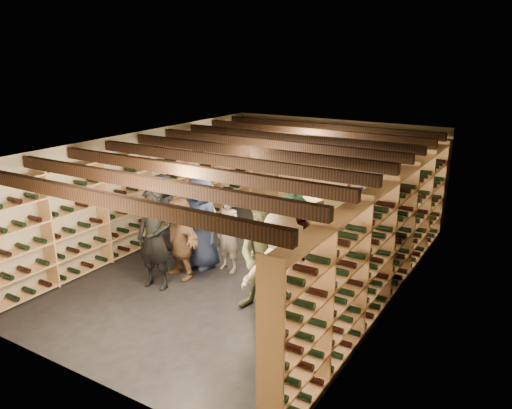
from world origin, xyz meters
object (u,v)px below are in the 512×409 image
object	(u,v)px
crate_stack_right	(292,229)
person_10	(292,215)
crate_stack_left	(309,217)
person_9	(200,213)
person_1	(154,239)
person_11	(357,225)
person_3	(279,275)
person_4	(277,247)
person_2	(265,257)
person_0	(163,214)
crate_loose	(329,231)
person_7	(229,233)
person_12	(372,233)
person_6	(201,222)
person_5	(180,238)
person_8	(295,242)

from	to	relation	value
crate_stack_right	person_10	size ratio (longest dim) A/B	0.34
crate_stack_left	person_9	size ratio (longest dim) A/B	0.54
person_1	person_10	distance (m)	3.02
person_11	person_9	bearing A→B (deg)	-145.48
person_3	person_4	distance (m)	1.20
person_4	person_2	bearing A→B (deg)	-65.53
person_11	person_0	bearing A→B (deg)	-141.03
crate_loose	person_10	xyz separation A→B (m)	(-0.31, -1.26, 0.68)
person_2	person_7	distance (m)	1.69
person_1	person_12	xyz separation A→B (m)	(3.15, 2.11, 0.05)
person_0	person_6	distance (m)	1.16
person_1	person_4	bearing A→B (deg)	15.55
crate_loose	person_1	size ratio (longest dim) A/B	0.28
person_3	person_4	world-z (taller)	person_3
person_2	person_10	distance (m)	2.63
person_4	person_10	world-z (taller)	person_4
crate_stack_left	person_2	size ratio (longest dim) A/B	0.46
person_10	person_6	bearing A→B (deg)	-145.64
person_2	person_5	distance (m)	2.02
person_4	person_11	world-z (taller)	person_4
person_2	person_11	distance (m)	2.67
person_0	person_11	xyz separation A→B (m)	(3.57, 1.56, -0.06)
crate_stack_left	person_9	distance (m)	2.51
person_5	person_3	bearing A→B (deg)	-0.19
person_8	person_12	bearing A→B (deg)	35.29
person_9	person_12	world-z (taller)	person_12
person_2	person_8	size ratio (longest dim) A/B	1.22
crate_loose	person_0	world-z (taller)	person_0
person_0	person_2	xyz separation A→B (m)	(3.04, -1.06, 0.10)
person_8	person_9	xyz separation A→B (m)	(-2.40, 0.36, 0.02)
crate_stack_right	person_4	world-z (taller)	person_4
person_2	person_6	xyz separation A→B (m)	(-1.90, 0.86, -0.03)
person_5	person_12	distance (m)	3.44
person_9	person_6	bearing A→B (deg)	-44.77
person_3	person_8	distance (m)	1.76
person_6	person_9	world-z (taller)	person_6
person_0	person_1	size ratio (longest dim) A/B	0.91
person_7	crate_stack_left	bearing A→B (deg)	87.58
crate_stack_left	person_6	size ratio (longest dim) A/B	0.47
crate_loose	person_8	size ratio (longest dim) A/B	0.33
person_6	person_9	xyz separation A→B (m)	(-0.58, 0.71, -0.11)
crate_stack_left	person_12	distance (m)	2.63
person_12	person_2	bearing A→B (deg)	-130.05
person_8	person_2	bearing A→B (deg)	-79.40
person_1	person_2	xyz separation A→B (m)	(2.06, 0.26, 0.02)
person_3	person_4	size ratio (longest dim) A/B	1.07
person_2	person_3	bearing A→B (deg)	-54.22
person_5	person_10	xyz separation A→B (m)	(1.16, 2.18, 0.01)
person_2	person_10	world-z (taller)	person_2
person_5	person_0	bearing A→B (deg)	161.67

